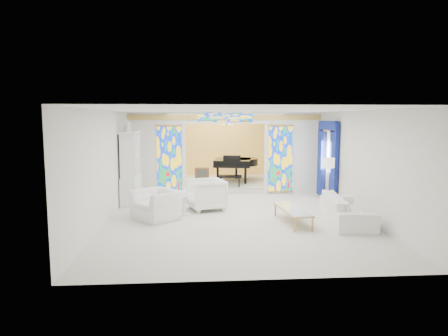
{
  "coord_description": "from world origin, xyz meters",
  "views": [
    {
      "loc": [
        -1.08,
        -12.55,
        2.76
      ],
      "look_at": [
        -0.17,
        0.2,
        1.19
      ],
      "focal_mm": 32.0,
      "sensor_mm": 36.0,
      "label": 1
    }
  ],
  "objects": [
    {
      "name": "stained_glass_left",
      "position": [
        -2.03,
        1.89,
        1.3
      ],
      "size": [
        0.9,
        0.04,
        2.4
      ],
      "primitive_type": "cube",
      "color": "gold",
      "rests_on": "partition_wall"
    },
    {
      "name": "grand_piano",
      "position": [
        0.62,
        4.05,
        0.94
      ],
      "size": [
        2.07,
        2.9,
        1.13
      ],
      "rotation": [
        0.0,
        0.0,
        -0.17
      ],
      "color": "black",
      "rests_on": "alcove_platform"
    },
    {
      "name": "ceiling",
      "position": [
        0.0,
        0.0,
        3.0
      ],
      "size": [
        7.0,
        12.0,
        0.02
      ],
      "primitive_type": "cube",
      "color": "white",
      "rests_on": "wall_back"
    },
    {
      "name": "chandelier",
      "position": [
        0.2,
        4.0,
        2.55
      ],
      "size": [
        0.48,
        0.48,
        0.3
      ],
      "primitive_type": "cylinder",
      "color": "#B88640",
      "rests_on": "ceiling"
    },
    {
      "name": "wall_back",
      "position": [
        0.0,
        6.0,
        1.5
      ],
      "size": [
        7.0,
        0.02,
        3.0
      ],
      "primitive_type": "cube",
      "color": "silver",
      "rests_on": "floor"
    },
    {
      "name": "sofa",
      "position": [
        2.95,
        -2.33,
        0.37
      ],
      "size": [
        1.29,
        2.61,
        0.73
      ],
      "primitive_type": "imported",
      "rotation": [
        0.0,
        0.0,
        1.44
      ],
      "color": "white",
      "rests_on": "floor"
    },
    {
      "name": "stained_glass_right",
      "position": [
        2.03,
        1.89,
        1.3
      ],
      "size": [
        0.9,
        0.04,
        2.4
      ],
      "primitive_type": "cube",
      "color": "gold",
      "rests_on": "partition_wall"
    },
    {
      "name": "gold_curtain_back",
      "position": [
        0.0,
        5.88,
        1.5
      ],
      "size": [
        6.7,
        0.1,
        2.9
      ],
      "primitive_type": "cube",
      "color": "#F7B956",
      "rests_on": "wall_back"
    },
    {
      "name": "stained_glass_transom",
      "position": [
        0.0,
        1.89,
        2.82
      ],
      "size": [
        2.0,
        0.04,
        0.34
      ],
      "primitive_type": "cube",
      "color": "gold",
      "rests_on": "partition_wall"
    },
    {
      "name": "floor_lamp",
      "position": [
        3.03,
        -0.51,
        1.34
      ],
      "size": [
        0.44,
        0.44,
        1.57
      ],
      "rotation": [
        0.0,
        0.0,
        0.18
      ],
      "color": "#B88640",
      "rests_on": "floor"
    },
    {
      "name": "side_table",
      "position": [
        -1.42,
        -1.16,
        0.4
      ],
      "size": [
        0.5,
        0.5,
        0.62
      ],
      "rotation": [
        0.0,
        0.0,
        -0.01
      ],
      "color": "white",
      "rests_on": "floor"
    },
    {
      "name": "armchair_left",
      "position": [
        -2.16,
        -1.57,
        0.4
      ],
      "size": [
        1.61,
        1.63,
        0.8
      ],
      "primitive_type": "imported",
      "rotation": [
        0.0,
        0.0,
        -0.86
      ],
      "color": "white",
      "rests_on": "floor"
    },
    {
      "name": "blue_drapes",
      "position": [
        3.4,
        0.7,
        1.58
      ],
      "size": [
        0.14,
        1.85,
        2.65
      ],
      "color": "navy",
      "rests_on": "wall_right"
    },
    {
      "name": "tv_console",
      "position": [
        -0.84,
        3.33,
        0.6
      ],
      "size": [
        0.57,
        0.4,
        0.64
      ],
      "rotation": [
        0.0,
        0.0,
        0.05
      ],
      "color": "brown",
      "rests_on": "alcove_platform"
    },
    {
      "name": "vase",
      "position": [
        -1.42,
        -1.16,
        0.72
      ],
      "size": [
        0.24,
        0.24,
        0.2
      ],
      "primitive_type": "imported",
      "rotation": [
        0.0,
        0.0,
        0.38
      ],
      "color": "silver",
      "rests_on": "side_table"
    },
    {
      "name": "floor",
      "position": [
        0.0,
        0.0,
        0.0
      ],
      "size": [
        12.0,
        12.0,
        0.0
      ],
      "primitive_type": "plane",
      "color": "silver",
      "rests_on": "ground"
    },
    {
      "name": "china_cabinet",
      "position": [
        -3.22,
        0.6,
        1.17
      ],
      "size": [
        0.56,
        1.46,
        2.72
      ],
      "color": "white",
      "rests_on": "floor"
    },
    {
      "name": "wall_right",
      "position": [
        3.5,
        0.0,
        1.5
      ],
      "size": [
        0.02,
        12.0,
        3.0
      ],
      "primitive_type": "cube",
      "color": "silver",
      "rests_on": "floor"
    },
    {
      "name": "wall_left",
      "position": [
        -3.5,
        0.0,
        1.5
      ],
      "size": [
        0.02,
        12.0,
        3.0
      ],
      "primitive_type": "cube",
      "color": "silver",
      "rests_on": "floor"
    },
    {
      "name": "alcove_platform",
      "position": [
        0.0,
        4.1,
        0.09
      ],
      "size": [
        6.8,
        3.8,
        0.18
      ],
      "primitive_type": "cube",
      "color": "silver",
      "rests_on": "floor"
    },
    {
      "name": "wall_front",
      "position": [
        0.0,
        -6.0,
        1.5
      ],
      "size": [
        7.0,
        0.02,
        3.0
      ],
      "primitive_type": "cube",
      "color": "silver",
      "rests_on": "floor"
    },
    {
      "name": "partition_wall",
      "position": [
        0.0,
        2.0,
        1.65
      ],
      "size": [
        7.0,
        0.22,
        3.0
      ],
      "color": "silver",
      "rests_on": "floor"
    },
    {
      "name": "armchair_right",
      "position": [
        -0.77,
        -0.56,
        0.48
      ],
      "size": [
        1.3,
        1.28,
        0.95
      ],
      "primitive_type": "imported",
      "rotation": [
        0.0,
        0.0,
        -1.28
      ],
      "color": "white",
      "rests_on": "floor"
    },
    {
      "name": "coffee_table",
      "position": [
        1.48,
        -2.31,
        0.36
      ],
      "size": [
        0.71,
        1.83,
        0.4
      ],
      "rotation": [
        0.0,
        0.0,
        0.09
      ],
      "color": "white",
      "rests_on": "floor"
    }
  ]
}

